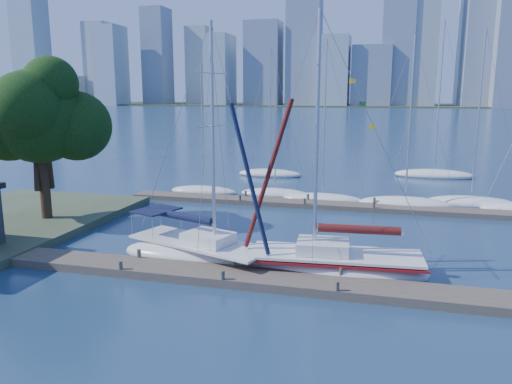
# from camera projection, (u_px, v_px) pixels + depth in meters

# --- Properties ---
(ground) EXTENTS (700.00, 700.00, 0.00)m
(ground) POSITION_uv_depth(u_px,v_px,m) (229.00, 281.00, 22.89)
(ground) COLOR navy
(ground) RESTS_ON ground
(near_dock) EXTENTS (26.00, 2.00, 0.40)m
(near_dock) POSITION_uv_depth(u_px,v_px,m) (229.00, 276.00, 22.85)
(near_dock) COLOR #433A31
(near_dock) RESTS_ON ground
(far_dock) EXTENTS (30.00, 1.80, 0.36)m
(far_dock) POSITION_uv_depth(u_px,v_px,m) (319.00, 205.00, 37.53)
(far_dock) COLOR #433A31
(far_dock) RESTS_ON ground
(far_shore) EXTENTS (800.00, 100.00, 1.50)m
(far_shore) POSITION_uv_depth(u_px,v_px,m) (379.00, 105.00, 326.27)
(far_shore) COLOR #38472D
(far_shore) RESTS_ON ground
(tree) EXTENTS (8.06, 7.35, 10.64)m
(tree) POSITION_uv_depth(u_px,v_px,m) (39.00, 114.00, 31.01)
(tree) COLOR #2E2114
(tree) RESTS_ON ground
(sailboat_navy) EXTENTS (8.78, 5.30, 12.33)m
(sailboat_navy) POSITION_uv_depth(u_px,v_px,m) (200.00, 242.00, 25.54)
(sailboat_navy) COLOR silver
(sailboat_navy) RESTS_ON ground
(sailboat_maroon) EXTENTS (8.86, 3.52, 12.68)m
(sailboat_maroon) POSITION_uv_depth(u_px,v_px,m) (335.00, 254.00, 23.61)
(sailboat_maroon) COLOR silver
(sailboat_maroon) RESTS_ON ground
(bg_boat_0) EXTENTS (6.14, 3.94, 11.16)m
(bg_boat_0) POSITION_uv_depth(u_px,v_px,m) (204.00, 191.00, 42.57)
(bg_boat_0) COLOR silver
(bg_boat_0) RESTS_ON ground
(bg_boat_1) EXTENTS (6.15, 3.77, 10.70)m
(bg_boat_1) POSITION_uv_depth(u_px,v_px,m) (275.00, 193.00, 41.46)
(bg_boat_1) COLOR silver
(bg_boat_1) RESTS_ON ground
(bg_boat_2) EXTENTS (6.53, 2.87, 12.70)m
(bg_boat_2) POSITION_uv_depth(u_px,v_px,m) (323.00, 199.00, 39.33)
(bg_boat_2) COLOR silver
(bg_boat_2) RESTS_ON ground
(bg_boat_3) EXTENTS (6.99, 2.73, 12.82)m
(bg_boat_3) POSITION_uv_depth(u_px,v_px,m) (405.00, 203.00, 37.49)
(bg_boat_3) COLOR silver
(bg_boat_3) RESTS_ON ground
(bg_boat_4) EXTENTS (6.76, 2.59, 13.31)m
(bg_boat_4) POSITION_uv_depth(u_px,v_px,m) (471.00, 202.00, 37.89)
(bg_boat_4) COLOR silver
(bg_boat_4) RESTS_ON ground
(bg_boat_6) EXTENTS (6.92, 4.04, 13.30)m
(bg_boat_6) POSITION_uv_depth(u_px,v_px,m) (270.00, 173.00, 51.39)
(bg_boat_6) COLOR silver
(bg_boat_6) RESTS_ON ground
(bg_boat_7) EXTENTS (8.06, 3.23, 15.71)m
(bg_boat_7) POSITION_uv_depth(u_px,v_px,m) (434.00, 174.00, 50.65)
(bg_boat_7) COLOR silver
(bg_boat_7) RESTS_ON ground
(skyline) EXTENTS (503.18, 51.31, 108.44)m
(skyline) POSITION_uv_depth(u_px,v_px,m) (414.00, 45.00, 286.73)
(skyline) COLOR #8297A8
(skyline) RESTS_ON ground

